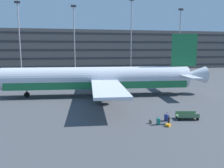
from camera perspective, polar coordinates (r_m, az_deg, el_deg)
The scene contains 13 objects.
ground_plane at distance 41.52m, azimuth -5.40°, elevation -2.60°, with size 600.00×600.00×0.00m, color #424449.
terminal_structure at distance 92.98m, azimuth -9.36°, elevation 8.53°, with size 145.80×15.99×15.24m.
airliner at distance 39.72m, azimuth -2.99°, elevation 1.31°, with size 38.77×31.34×10.90m.
light_mast_left at distance 81.70m, azimuth -22.50°, elevation 11.95°, with size 1.80×0.50×23.36m.
light_mast_center_left at distance 80.58m, azimuth -9.56°, elevation 12.36°, with size 1.80×0.50×22.82m.
light_mast_center_right at distance 84.21m, azimuth 4.89°, elevation 13.34°, with size 1.80×0.50×25.78m.
light_mast_right at distance 91.65m, azimuth 16.80°, elevation 11.78°, with size 1.80×0.50×23.08m.
suitcase_large at distance 25.71m, azimuth 11.66°, elevation -9.25°, with size 0.28×0.41×0.88m.
suitcase_red at distance 27.20m, azimuth 13.66°, elevation -8.25°, with size 0.44×0.53×0.98m.
suitcase_orange at distance 25.52m, azimuth 14.04°, elevation -10.09°, with size 0.76×0.74×0.26m.
suitcase_silver at distance 26.12m, azimuth 14.16°, elevation -8.93°, with size 0.40×0.52×0.94m.
backpack_scuffed at distance 26.02m, azimuth 9.77°, elevation -9.35°, with size 0.44×0.41×0.52m.
baggage_cart at distance 28.49m, azimuth 18.51°, elevation -7.64°, with size 3.37×1.81×0.82m.
Camera 1 is at (-4.71, -40.38, 8.42)m, focal length 36.04 mm.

